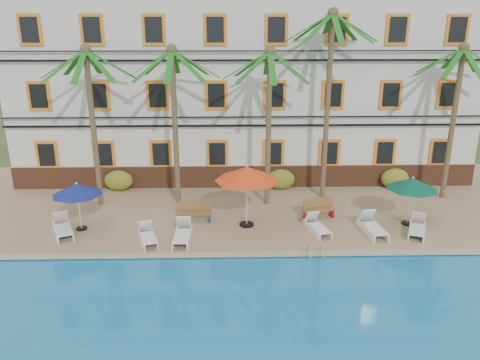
{
  "coord_description": "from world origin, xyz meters",
  "views": [
    {
      "loc": [
        -0.86,
        -17.1,
        8.84
      ],
      "look_at": [
        -0.38,
        3.0,
        2.0
      ],
      "focal_mm": 35.0,
      "sensor_mm": 36.0,
      "label": 1
    }
  ],
  "objects_px": {
    "lounger_e": "(372,227)",
    "palm_a": "(91,104)",
    "lounger_d": "(317,226)",
    "lounger_f": "(417,228)",
    "palm_b": "(174,104)",
    "palm_d": "(329,82)",
    "palm_e": "(456,101)",
    "lounger_b": "(148,236)",
    "pool_ladder": "(315,255)",
    "bench_right": "(318,208)",
    "lounger_c": "(182,234)",
    "umbrella_red": "(247,174)",
    "bench_left": "(195,211)",
    "umbrella_blue": "(77,190)",
    "umbrella_green": "(412,184)",
    "palm_c": "(269,105)",
    "lounger_a": "(63,228)"
  },
  "relations": [
    {
      "from": "umbrella_red",
      "to": "lounger_e",
      "type": "height_order",
      "value": "umbrella_red"
    },
    {
      "from": "umbrella_red",
      "to": "palm_c",
      "type": "bearing_deg",
      "value": 67.06
    },
    {
      "from": "palm_d",
      "to": "lounger_e",
      "type": "relative_size",
      "value": 4.66
    },
    {
      "from": "palm_d",
      "to": "palm_e",
      "type": "relative_size",
      "value": 1.2
    },
    {
      "from": "lounger_b",
      "to": "lounger_f",
      "type": "relative_size",
      "value": 0.92
    },
    {
      "from": "palm_b",
      "to": "lounger_f",
      "type": "distance_m",
      "value": 12.12
    },
    {
      "from": "palm_b",
      "to": "lounger_f",
      "type": "bearing_deg",
      "value": -19.99
    },
    {
      "from": "lounger_e",
      "to": "palm_c",
      "type": "bearing_deg",
      "value": 140.08
    },
    {
      "from": "bench_right",
      "to": "lounger_f",
      "type": "bearing_deg",
      "value": -24.73
    },
    {
      "from": "umbrella_green",
      "to": "bench_left",
      "type": "xyz_separation_m",
      "value": [
        -9.49,
        0.58,
        -1.43
      ]
    },
    {
      "from": "palm_a",
      "to": "lounger_f",
      "type": "xyz_separation_m",
      "value": [
        14.35,
        -3.83,
        -4.66
      ]
    },
    {
      "from": "palm_c",
      "to": "bench_right",
      "type": "distance_m",
      "value": 5.29
    },
    {
      "from": "umbrella_green",
      "to": "umbrella_blue",
      "type": "bearing_deg",
      "value": -179.2
    },
    {
      "from": "umbrella_green",
      "to": "pool_ladder",
      "type": "relative_size",
      "value": 3.0
    },
    {
      "from": "umbrella_red",
      "to": "lounger_a",
      "type": "height_order",
      "value": "umbrella_red"
    },
    {
      "from": "palm_b",
      "to": "umbrella_green",
      "type": "distance_m",
      "value": 11.28
    },
    {
      "from": "lounger_d",
      "to": "bench_right",
      "type": "xyz_separation_m",
      "value": [
        0.33,
        1.52,
        0.21
      ]
    },
    {
      "from": "palm_e",
      "to": "lounger_c",
      "type": "relative_size",
      "value": 4.04
    },
    {
      "from": "lounger_a",
      "to": "lounger_e",
      "type": "relative_size",
      "value": 1.0
    },
    {
      "from": "lounger_e",
      "to": "bench_right",
      "type": "distance_m",
      "value": 2.61
    },
    {
      "from": "lounger_e",
      "to": "lounger_b",
      "type": "bearing_deg",
      "value": -176.18
    },
    {
      "from": "umbrella_red",
      "to": "lounger_e",
      "type": "xyz_separation_m",
      "value": [
        5.32,
        -0.9,
        -2.11
      ]
    },
    {
      "from": "palm_b",
      "to": "umbrella_red",
      "type": "height_order",
      "value": "palm_b"
    },
    {
      "from": "lounger_d",
      "to": "bench_right",
      "type": "bearing_deg",
      "value": 77.85
    },
    {
      "from": "umbrella_blue",
      "to": "lounger_e",
      "type": "bearing_deg",
      "value": -3.04
    },
    {
      "from": "lounger_a",
      "to": "lounger_e",
      "type": "distance_m",
      "value": 13.17
    },
    {
      "from": "palm_a",
      "to": "lounger_c",
      "type": "distance_m",
      "value": 7.69
    },
    {
      "from": "lounger_f",
      "to": "bench_right",
      "type": "bearing_deg",
      "value": 155.27
    },
    {
      "from": "lounger_e",
      "to": "palm_a",
      "type": "bearing_deg",
      "value": 163.49
    },
    {
      "from": "umbrella_green",
      "to": "lounger_d",
      "type": "relative_size",
      "value": 1.26
    },
    {
      "from": "palm_a",
      "to": "lounger_a",
      "type": "xyz_separation_m",
      "value": [
        -0.7,
        -3.5,
        -4.65
      ]
    },
    {
      "from": "lounger_d",
      "to": "umbrella_green",
      "type": "bearing_deg",
      "value": 9.75
    },
    {
      "from": "umbrella_blue",
      "to": "lounger_d",
      "type": "distance_m",
      "value": 10.33
    },
    {
      "from": "lounger_c",
      "to": "lounger_e",
      "type": "xyz_separation_m",
      "value": [
        8.02,
        0.54,
        0.0
      ]
    },
    {
      "from": "lounger_b",
      "to": "pool_ladder",
      "type": "distance_m",
      "value": 6.81
    },
    {
      "from": "palm_a",
      "to": "palm_e",
      "type": "height_order",
      "value": "palm_e"
    },
    {
      "from": "palm_a",
      "to": "umbrella_red",
      "type": "distance_m",
      "value": 8.08
    },
    {
      "from": "umbrella_blue",
      "to": "umbrella_red",
      "type": "height_order",
      "value": "umbrella_red"
    },
    {
      "from": "palm_b",
      "to": "lounger_a",
      "type": "height_order",
      "value": "palm_b"
    },
    {
      "from": "palm_b",
      "to": "palm_d",
      "type": "xyz_separation_m",
      "value": [
        7.33,
        0.71,
        0.89
      ]
    },
    {
      "from": "palm_e",
      "to": "umbrella_red",
      "type": "bearing_deg",
      "value": -162.34
    },
    {
      "from": "lounger_d",
      "to": "lounger_f",
      "type": "bearing_deg",
      "value": -3.76
    },
    {
      "from": "palm_b",
      "to": "umbrella_green",
      "type": "height_order",
      "value": "palm_b"
    },
    {
      "from": "palm_b",
      "to": "bench_left",
      "type": "distance_m",
      "value": 5.09
    },
    {
      "from": "palm_b",
      "to": "lounger_c",
      "type": "height_order",
      "value": "palm_b"
    },
    {
      "from": "palm_a",
      "to": "lounger_a",
      "type": "relative_size",
      "value": 3.87
    },
    {
      "from": "palm_a",
      "to": "bench_left",
      "type": "distance_m",
      "value": 6.95
    },
    {
      "from": "lounger_f",
      "to": "bench_left",
      "type": "relative_size",
      "value": 1.25
    },
    {
      "from": "palm_c",
      "to": "palm_a",
      "type": "bearing_deg",
      "value": 178.81
    },
    {
      "from": "palm_d",
      "to": "lounger_d",
      "type": "xyz_separation_m",
      "value": [
        -1.05,
        -4.26,
        -5.57
      ]
    }
  ]
}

